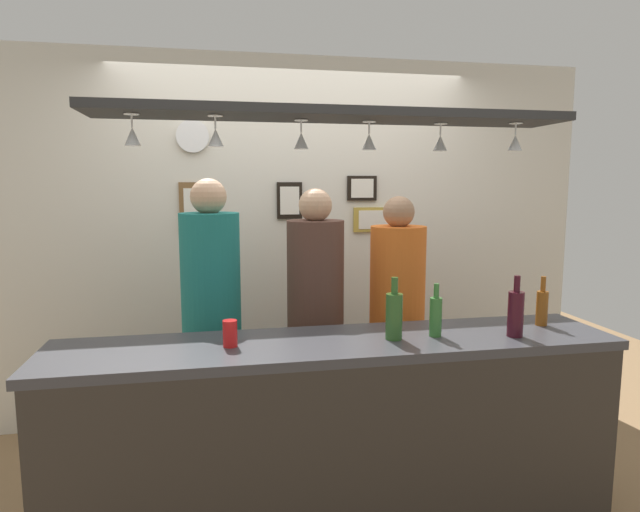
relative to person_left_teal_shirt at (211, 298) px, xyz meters
The scene contains 23 objects.
ground_plane 1.25m from the person_left_teal_shirt, 29.87° to the right, with size 8.00×8.00×0.00m, color olive.
back_wall 1.00m from the person_left_teal_shirt, 51.96° to the left, with size 4.40×0.06×2.60m, color silver.
bar_counter 1.10m from the person_left_teal_shirt, 54.82° to the right, with size 2.70×0.55×0.97m.
overhead_glass_rack 1.30m from the person_left_teal_shirt, 47.19° to the right, with size 2.20×0.36×0.04m, color black.
hanging_wineglass_far_left 1.13m from the person_left_teal_shirt, 113.63° to the right, with size 0.07×0.07×0.13m.
hanging_wineglass_left 1.10m from the person_left_teal_shirt, 86.17° to the right, with size 0.07×0.07×0.13m.
hanging_wineglass_center_left 1.13m from the person_left_teal_shirt, 54.16° to the right, with size 0.07×0.07×0.13m.
hanging_wineglass_center 1.30m from the person_left_teal_shirt, 38.70° to the right, with size 0.07×0.07×0.13m.
hanging_wineglass_center_right 1.53m from the person_left_teal_shirt, 27.68° to the right, with size 0.07×0.07×0.13m.
hanging_wineglass_right 1.83m from the person_left_teal_shirt, 24.75° to the right, with size 0.07×0.07×0.13m.
person_left_teal_shirt is the anchor object (origin of this frame).
person_middle_brown_shirt 0.61m from the person_left_teal_shirt, ahead, with size 0.34×0.34×1.68m.
person_right_orange_shirt 1.13m from the person_left_teal_shirt, ahead, with size 0.34×0.34×1.63m.
bottle_beer_green_import 1.29m from the person_left_teal_shirt, 33.68° to the right, with size 0.06×0.06×0.26m.
bottle_wine_dark_red 1.65m from the person_left_teal_shirt, 28.63° to the right, with size 0.08×0.08×0.30m.
bottle_champagne_green 1.12m from the person_left_teal_shirt, 40.19° to the right, with size 0.08×0.08×0.30m.
bottle_beer_amber_tall 1.82m from the person_left_teal_shirt, 20.28° to the right, with size 0.06×0.06×0.26m.
drink_can 0.70m from the person_left_teal_shirt, 82.75° to the right, with size 0.07×0.07×0.12m, color red.
picture_frame_crest 1.05m from the person_left_teal_shirt, 52.03° to the left, with size 0.18×0.02×0.26m.
picture_frame_lower_pair 1.44m from the person_left_teal_shirt, 31.16° to the left, with size 0.30×0.02×0.18m.
picture_frame_upper_small 1.45m from the person_left_teal_shirt, 33.19° to the left, with size 0.22×0.02×0.18m.
picture_frame_caricature 0.87m from the person_left_teal_shirt, 96.18° to the left, with size 0.26×0.02×0.34m.
wall_clock 1.21m from the person_left_teal_shirt, 98.29° to the left, with size 0.22×0.22×0.03m, color white.
Camera 1 is at (-0.56, -2.75, 1.70)m, focal length 30.01 mm.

